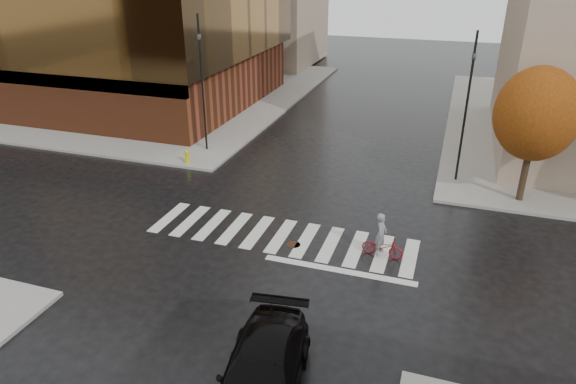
% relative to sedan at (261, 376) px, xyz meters
% --- Properties ---
extents(ground, '(120.00, 120.00, 0.00)m').
position_rel_sedan_xyz_m(ground, '(-2.44, 8.07, -0.77)').
color(ground, black).
rests_on(ground, ground).
extents(sidewalk_nw, '(30.00, 30.00, 0.15)m').
position_rel_sedan_xyz_m(sidewalk_nw, '(-23.44, 29.07, -0.70)').
color(sidewalk_nw, gray).
rests_on(sidewalk_nw, ground).
extents(crosswalk, '(12.00, 3.00, 0.01)m').
position_rel_sedan_xyz_m(crosswalk, '(-2.44, 8.57, -0.77)').
color(crosswalk, silver).
rests_on(crosswalk, ground).
extents(tree_ne_a, '(3.80, 3.80, 6.50)m').
position_rel_sedan_xyz_m(tree_ne_a, '(7.56, 15.47, 3.68)').
color(tree_ne_a, '#302415').
rests_on(tree_ne_a, sidewalk_ne).
extents(sedan, '(2.87, 5.57, 1.55)m').
position_rel_sedan_xyz_m(sedan, '(0.00, 0.00, 0.00)').
color(sedan, black).
rests_on(sedan, ground).
extents(cyclist, '(1.73, 0.76, 1.91)m').
position_rel_sedan_xyz_m(cyclist, '(1.93, 8.32, -0.12)').
color(cyclist, maroon).
rests_on(cyclist, ground).
extents(traffic_light_nw, '(0.23, 0.21, 7.97)m').
position_rel_sedan_xyz_m(traffic_light_nw, '(-10.27, 17.07, 4.00)').
color(traffic_light_nw, black).
rests_on(traffic_light_nw, sidewalk_nw).
extents(traffic_light_ne, '(0.22, 0.24, 7.68)m').
position_rel_sedan_xyz_m(traffic_light_ne, '(4.51, 17.07, 3.80)').
color(traffic_light_ne, black).
rests_on(traffic_light_ne, sidewalk_ne).
extents(fire_hydrant, '(0.28, 0.28, 0.79)m').
position_rel_sedan_xyz_m(fire_hydrant, '(-10.25, 14.60, -0.19)').
color(fire_hydrant, '#C8C90B').
rests_on(fire_hydrant, sidewalk_nw).
extents(manhole, '(0.75, 0.75, 0.01)m').
position_rel_sedan_xyz_m(manhole, '(-1.69, 8.04, -0.77)').
color(manhole, '#432818').
rests_on(manhole, ground).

